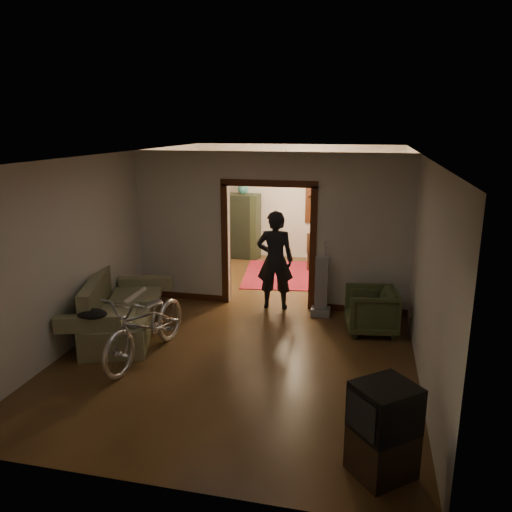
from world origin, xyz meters
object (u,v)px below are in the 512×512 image
(bicycle, at_px, (146,324))
(person, at_px, (275,260))
(sofa, at_px, (121,305))
(armchair, at_px, (371,310))
(desk, at_px, (338,249))
(locker, at_px, (243,226))

(bicycle, bearing_deg, person, 67.78)
(sofa, bearing_deg, bicycle, -61.13)
(armchair, distance_m, person, 1.94)
(sofa, bearing_deg, desk, 38.59)
(sofa, height_order, armchair, sofa)
(armchair, distance_m, desk, 3.95)
(person, relative_size, locker, 1.12)
(person, bearing_deg, sofa, 32.14)
(person, bearing_deg, armchair, 151.15)
(bicycle, xyz_separation_m, person, (1.40, 2.39, 0.39))
(sofa, distance_m, person, 2.78)
(armchair, xyz_separation_m, person, (-1.71, 0.73, 0.54))
(bicycle, bearing_deg, desk, 75.24)
(locker, bearing_deg, armchair, -48.84)
(sofa, bearing_deg, person, 19.17)
(person, bearing_deg, bicycle, 54.00)
(person, relative_size, desk, 1.69)
(sofa, relative_size, armchair, 2.59)
(locker, xyz_separation_m, desk, (2.37, -0.20, -0.41))
(armchair, relative_size, person, 0.44)
(desk, bearing_deg, armchair, -84.61)
(sofa, xyz_separation_m, locker, (0.74, 5.02, 0.33))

